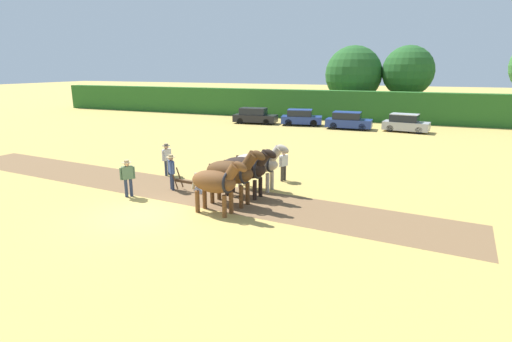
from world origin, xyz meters
The scene contains 18 objects.
ground_plane centered at (0.00, 0.00, 0.00)m, with size 240.00×240.00×0.00m, color tan.
plowed_furrow_strip centered at (-1.51, 3.39, 0.00)m, with size 28.06×3.24×0.01m, color brown.
hedgerow centered at (0.00, 32.01, 1.58)m, with size 71.21×1.50×3.16m, color #286023.
tree_far_left centered at (2.50, 36.39, 4.81)m, with size 6.50×6.50×8.07m.
tree_left centered at (8.41, 36.63, 5.16)m, with size 5.63×5.63×7.99m.
draft_horse_lead_left centered at (2.63, 1.18, 1.29)m, with size 2.62×1.10×2.30m.
draft_horse_lead_right centered at (2.75, 2.38, 1.40)m, with size 2.90×1.19×2.51m.
draft_horse_trail_left centered at (2.85, 3.59, 1.31)m, with size 2.84×1.20×2.33m.
draft_horse_trail_right centered at (2.97, 4.79, 1.28)m, with size 2.94×1.09×2.33m.
plow centered at (0.24, 3.22, 0.32)m, with size 1.69×0.49×1.13m.
farmer_at_plow centered at (-0.77, 3.20, 0.99)m, with size 0.51×0.48×1.69m.
farmer_beside_team centered at (3.65, 6.58, 0.89)m, with size 0.37×0.59×1.56m.
farmer_onlooker_left centered at (-1.98, 1.59, 0.98)m, with size 0.47×0.51×1.68m.
farmer_onlooker_right centered at (-2.46, 5.34, 1.00)m, with size 0.43×0.66×1.71m.
parked_car_far_left centered at (-5.72, 25.98, 0.75)m, with size 4.53×2.08×1.58m.
parked_car_left centered at (-0.91, 26.42, 0.75)m, with size 4.20×2.46×1.57m.
parked_car_center_left centered at (3.84, 25.67, 0.76)m, with size 4.21×1.90×1.59m.
parked_car_center centered at (8.88, 25.83, 0.76)m, with size 4.10×2.29×1.59m.
Camera 1 is at (9.60, -12.12, 5.63)m, focal length 28.00 mm.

